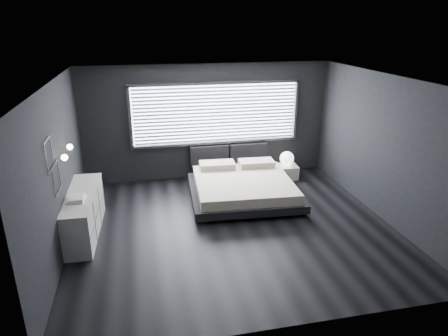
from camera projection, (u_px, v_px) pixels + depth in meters
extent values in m
plane|color=black|center=(233.00, 227.00, 7.69)|extent=(6.00, 6.00, 0.00)
plane|color=silver|center=(235.00, 80.00, 6.71)|extent=(6.00, 6.00, 0.00)
cube|color=black|center=(208.00, 122.00, 9.72)|extent=(6.00, 0.04, 2.80)
cube|color=black|center=(288.00, 233.00, 4.68)|extent=(6.00, 0.04, 2.80)
cube|color=black|center=(58.00, 170.00, 6.61)|extent=(0.04, 5.50, 2.80)
cube|color=black|center=(383.00, 148.00, 7.79)|extent=(0.04, 5.50, 2.80)
cube|color=white|center=(216.00, 114.00, 9.67)|extent=(4.00, 0.02, 1.38)
cube|color=#47474C|center=(130.00, 118.00, 9.24)|extent=(0.06, 0.08, 1.48)
cube|color=#47474C|center=(296.00, 110.00, 10.04)|extent=(0.06, 0.08, 1.48)
cube|color=#47474C|center=(216.00, 83.00, 9.39)|extent=(4.14, 0.08, 0.06)
cube|color=#47474C|center=(216.00, 143.00, 9.89)|extent=(4.14, 0.08, 0.06)
cube|color=silver|center=(216.00, 114.00, 9.61)|extent=(3.94, 0.03, 1.32)
cube|color=black|center=(209.00, 156.00, 9.91)|extent=(0.96, 0.16, 0.52)
cube|color=black|center=(248.00, 153.00, 10.11)|extent=(0.96, 0.16, 0.52)
cylinder|color=silver|center=(60.00, 158.00, 6.60)|extent=(0.10, 0.02, 0.02)
sphere|color=#FFE5B7|center=(64.00, 158.00, 6.61)|extent=(0.11, 0.11, 0.11)
cylinder|color=silver|center=(66.00, 147.00, 7.15)|extent=(0.10, 0.02, 0.02)
sphere|color=#FFE5B7|center=(70.00, 147.00, 7.16)|extent=(0.11, 0.11, 0.11)
cube|color=#47474C|center=(47.00, 140.00, 5.88)|extent=(0.01, 0.46, 0.02)
cube|color=#47474C|center=(51.00, 169.00, 6.04)|extent=(0.01, 0.46, 0.02)
cube|color=#47474C|center=(52.00, 150.00, 6.17)|extent=(0.01, 0.02, 0.46)
cube|color=#47474C|center=(46.00, 160.00, 5.75)|extent=(0.01, 0.02, 0.46)
cube|color=#47474C|center=(54.00, 164.00, 6.27)|extent=(0.01, 0.46, 0.02)
cube|color=#47474C|center=(59.00, 191.00, 6.43)|extent=(0.01, 0.46, 0.02)
cube|color=#47474C|center=(59.00, 173.00, 6.56)|extent=(0.01, 0.02, 0.46)
cube|color=#47474C|center=(54.00, 183.00, 6.14)|extent=(0.01, 0.02, 0.46)
cube|color=black|center=(202.00, 219.00, 7.91)|extent=(0.13, 0.13, 0.08)
cube|color=black|center=(299.00, 212.00, 8.19)|extent=(0.13, 0.13, 0.08)
cube|color=black|center=(195.00, 184.00, 9.57)|extent=(0.13, 0.13, 0.08)
cube|color=black|center=(276.00, 180.00, 9.84)|extent=(0.13, 0.13, 0.08)
cube|color=black|center=(243.00, 192.00, 8.83)|extent=(2.45, 2.35, 0.17)
cube|color=beige|center=(243.00, 184.00, 8.77)|extent=(2.18, 2.18, 0.21)
cube|color=#C0B39F|center=(217.00, 165.00, 9.40)|extent=(0.85, 0.49, 0.14)
cube|color=#C0B39F|center=(256.00, 163.00, 9.53)|extent=(0.85, 0.49, 0.14)
cube|color=silver|center=(286.00, 172.00, 10.03)|extent=(0.59, 0.50, 0.33)
sphere|color=white|center=(287.00, 158.00, 9.95)|extent=(0.35, 0.35, 0.35)
cube|color=silver|center=(82.00, 213.00, 7.35)|extent=(0.63, 2.02, 0.80)
cube|color=#47474C|center=(98.00, 212.00, 7.39)|extent=(0.08, 1.97, 0.78)
cube|color=silver|center=(76.00, 199.00, 6.93)|extent=(0.30, 0.38, 0.04)
cube|color=silver|center=(76.00, 197.00, 6.90)|extent=(0.25, 0.33, 0.03)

